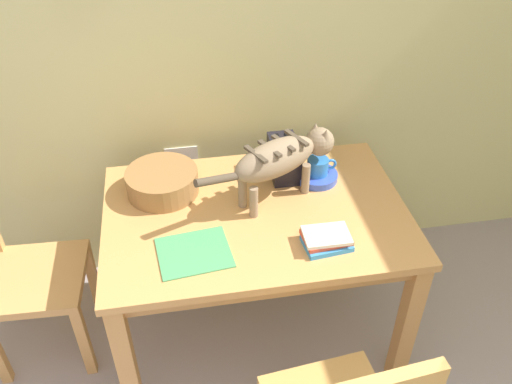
# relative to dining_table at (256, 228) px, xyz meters

# --- Properties ---
(wall_rear) EXTENTS (4.69, 0.11, 2.50)m
(wall_rear) POSITION_rel_dining_table_xyz_m (-0.04, 0.61, 0.59)
(wall_rear) COLOR #D1CB87
(wall_rear) RESTS_ON ground_plane
(dining_table) EXTENTS (1.26, 0.86, 0.75)m
(dining_table) POSITION_rel_dining_table_xyz_m (0.00, 0.00, 0.00)
(dining_table) COLOR tan
(dining_table) RESTS_ON ground_plane
(cat) EXTENTS (0.62, 0.35, 0.28)m
(cat) POSITION_rel_dining_table_xyz_m (0.13, 0.09, 0.29)
(cat) COLOR #8A7357
(cat) RESTS_ON dining_table
(saucer_bowl) EXTENTS (0.18, 0.18, 0.03)m
(saucer_bowl) POSITION_rel_dining_table_xyz_m (0.31, 0.17, 0.11)
(saucer_bowl) COLOR blue
(saucer_bowl) RESTS_ON dining_table
(coffee_mug) EXTENTS (0.13, 0.09, 0.08)m
(coffee_mug) POSITION_rel_dining_table_xyz_m (0.31, 0.17, 0.16)
(coffee_mug) COLOR blue
(coffee_mug) RESTS_ON saucer_bowl
(magazine) EXTENTS (0.30, 0.26, 0.01)m
(magazine) POSITION_rel_dining_table_xyz_m (-0.27, -0.21, 0.10)
(magazine) COLOR #48995E
(magazine) RESTS_ON dining_table
(book_stack) EXTENTS (0.19, 0.16, 0.05)m
(book_stack) POSITION_rel_dining_table_xyz_m (0.23, -0.25, 0.12)
(book_stack) COLOR #338AD0
(book_stack) RESTS_ON dining_table
(wicker_basket) EXTENTS (0.31, 0.31, 0.11)m
(wicker_basket) POSITION_rel_dining_table_xyz_m (-0.37, 0.20, 0.15)
(wicker_basket) COLOR olive
(wicker_basket) RESTS_ON dining_table
(toaster) EXTENTS (0.12, 0.20, 0.18)m
(toaster) POSITION_rel_dining_table_xyz_m (0.17, 0.24, 0.18)
(toaster) COLOR black
(toaster) RESTS_ON dining_table
(wooden_chair_far) EXTENTS (0.44, 0.44, 0.94)m
(wooden_chair_far) POSITION_rel_dining_table_xyz_m (-1.01, 0.08, -0.20)
(wooden_chair_far) COLOR tan
(wooden_chair_far) RESTS_ON ground_plane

